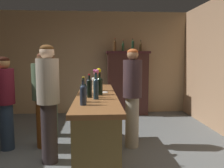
% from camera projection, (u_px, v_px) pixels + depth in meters
% --- Properties ---
extents(wall_back, '(5.71, 0.12, 2.72)m').
position_uv_depth(wall_back, '(83.00, 63.00, 6.19)').
color(wall_back, tan).
rests_on(wall_back, ground).
extents(bar_counter, '(0.53, 2.29, 1.00)m').
position_uv_depth(bar_counter, '(97.00, 129.00, 3.20)').
color(bar_counter, olive).
rests_on(bar_counter, ground).
extents(display_cabinet, '(1.13, 0.40, 1.67)m').
position_uv_depth(display_cabinet, '(128.00, 82.00, 6.04)').
color(display_cabinet, '#3E201C').
rests_on(display_cabinet, ground).
extents(wine_bottle_rose, '(0.06, 0.06, 0.30)m').
position_uv_depth(wine_bottle_rose, '(89.00, 87.00, 2.89)').
color(wine_bottle_rose, black).
rests_on(wine_bottle_rose, bar_counter).
extents(wine_bottle_syrah, '(0.08, 0.08, 0.31)m').
position_uv_depth(wine_bottle_syrah, '(100.00, 85.00, 3.11)').
color(wine_bottle_syrah, black).
rests_on(wine_bottle_syrah, bar_counter).
extents(wine_bottle_chardonnay, '(0.07, 0.07, 0.29)m').
position_uv_depth(wine_bottle_chardonnay, '(89.00, 86.00, 3.03)').
color(wine_bottle_chardonnay, '#23263C').
rests_on(wine_bottle_chardonnay, bar_counter).
extents(wine_bottle_riesling, '(0.07, 0.07, 0.27)m').
position_uv_depth(wine_bottle_riesling, '(83.00, 94.00, 2.42)').
color(wine_bottle_riesling, '#212C3E').
rests_on(wine_bottle_riesling, bar_counter).
extents(wine_bottle_pinot, '(0.06, 0.06, 0.32)m').
position_uv_depth(wine_bottle_pinot, '(96.00, 88.00, 2.76)').
color(wine_bottle_pinot, '#1B2E3C').
rests_on(wine_bottle_pinot, bar_counter).
extents(wine_bottle_malbec, '(0.07, 0.07, 0.29)m').
position_uv_depth(wine_bottle_malbec, '(84.00, 91.00, 2.58)').
color(wine_bottle_malbec, black).
rests_on(wine_bottle_malbec, bar_counter).
extents(wine_glass_front, '(0.07, 0.07, 0.16)m').
position_uv_depth(wine_glass_front, '(93.00, 80.00, 4.07)').
color(wine_glass_front, white).
rests_on(wine_glass_front, bar_counter).
extents(wine_glass_mid, '(0.08, 0.08, 0.14)m').
position_uv_depth(wine_glass_mid, '(90.00, 83.00, 3.67)').
color(wine_glass_mid, white).
rests_on(wine_glass_mid, bar_counter).
extents(flower_arrangement, '(0.13, 0.14, 0.35)m').
position_uv_depth(flower_arrangement, '(97.00, 81.00, 3.47)').
color(flower_arrangement, tan).
rests_on(flower_arrangement, bar_counter).
extents(cheese_plate, '(0.15, 0.15, 0.01)m').
position_uv_depth(cheese_plate, '(103.00, 92.00, 3.28)').
color(cheese_plate, white).
rests_on(cheese_plate, bar_counter).
extents(display_bottle_left, '(0.07, 0.07, 0.34)m').
position_uv_depth(display_bottle_left, '(115.00, 46.00, 5.91)').
color(display_bottle_left, '#4C2F17').
rests_on(display_bottle_left, display_cabinet).
extents(display_bottle_midleft, '(0.06, 0.06, 0.29)m').
position_uv_depth(display_bottle_midleft, '(123.00, 46.00, 5.92)').
color(display_bottle_midleft, '#213D24').
rests_on(display_bottle_midleft, display_cabinet).
extents(display_bottle_center, '(0.07, 0.07, 0.34)m').
position_uv_depth(display_bottle_center, '(133.00, 45.00, 5.94)').
color(display_bottle_center, '#1A3320').
rests_on(display_bottle_center, display_cabinet).
extents(display_bottle_midright, '(0.06, 0.06, 0.29)m').
position_uv_depth(display_bottle_midright, '(141.00, 47.00, 5.96)').
color(display_bottle_midright, '#413118').
rests_on(display_bottle_midright, display_cabinet).
extents(patron_tall, '(0.30, 0.30, 1.52)m').
position_uv_depth(patron_tall, '(5.00, 98.00, 3.69)').
color(patron_tall, '#233248').
rests_on(patron_tall, ground).
extents(patron_redhead, '(0.31, 0.31, 1.68)m').
position_uv_depth(patron_redhead, '(48.00, 98.00, 3.21)').
color(patron_redhead, '#342C2F').
rests_on(patron_redhead, ground).
extents(patron_in_grey, '(0.32, 0.32, 1.62)m').
position_uv_depth(patron_in_grey, '(51.00, 90.00, 4.35)').
color(patron_in_grey, '#487055').
rests_on(patron_in_grey, ground).
extents(patron_in_navy, '(0.37, 0.37, 1.58)m').
position_uv_depth(patron_in_navy, '(44.00, 96.00, 3.81)').
color(patron_in_navy, brown).
rests_on(patron_in_navy, ground).
extents(bartender, '(0.31, 0.31, 1.65)m').
position_uv_depth(bartender, '(132.00, 93.00, 3.79)').
color(bartender, gray).
rests_on(bartender, ground).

